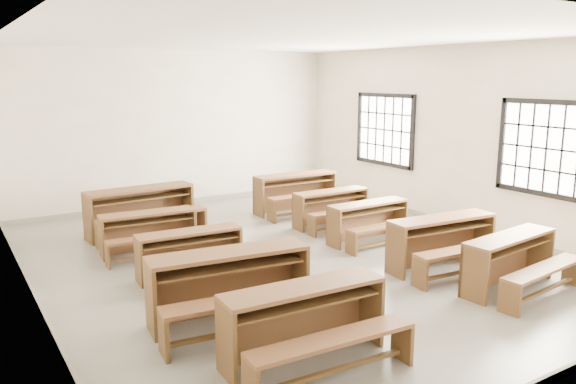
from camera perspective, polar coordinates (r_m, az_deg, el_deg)
room at (r=8.11m, az=0.54°, el=8.01°), size 8.50×8.50×3.20m
desk_set_0 at (r=5.41m, az=1.88°, el=-12.69°), size 1.67×0.93×0.73m
desk_set_1 at (r=6.23m, az=-5.80°, el=-9.04°), size 1.87×1.12×0.80m
desk_set_2 at (r=7.67m, az=-9.85°, el=-5.89°), size 1.45×0.82×0.63m
desk_set_3 at (r=8.81m, az=-13.94°, el=-3.73°), size 1.48×0.85×0.64m
desk_set_4 at (r=9.83m, az=-14.67°, el=-1.57°), size 1.86×1.05×0.81m
desk_set_5 at (r=7.68m, az=21.85°, el=-6.28°), size 1.62×0.96×0.69m
desk_set_6 at (r=8.16m, az=15.57°, el=-4.64°), size 1.71×0.99×0.74m
desk_set_7 at (r=9.26m, az=8.32°, el=-2.74°), size 1.45×0.76×0.65m
desk_set_8 at (r=10.15m, az=4.51°, el=-1.38°), size 1.45×0.77×0.64m
desk_set_9 at (r=11.15m, az=0.90°, el=0.21°), size 1.73×0.93×0.77m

